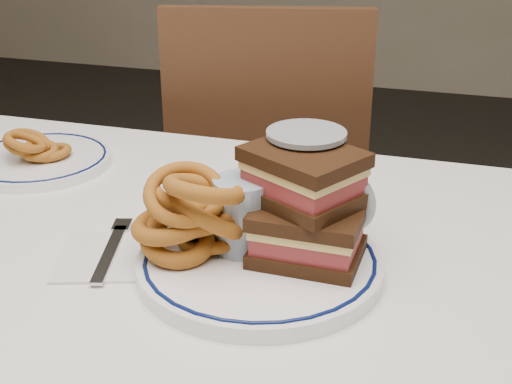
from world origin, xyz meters
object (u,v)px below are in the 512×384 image
(chair_far, at_px, (268,182))
(main_plate, at_px, (260,263))
(far_plate, at_px, (38,160))
(reuben_sandwich, at_px, (306,205))
(beer_mug, at_px, (307,192))

(chair_far, distance_m, main_plate, 0.85)
(chair_far, relative_size, far_plate, 3.99)
(reuben_sandwich, bearing_deg, beer_mug, 100.57)
(reuben_sandwich, bearing_deg, main_plate, -154.38)
(reuben_sandwich, bearing_deg, far_plate, 158.00)
(reuben_sandwich, height_order, far_plate, reuben_sandwich)
(reuben_sandwich, bearing_deg, chair_far, 108.86)
(main_plate, distance_m, far_plate, 0.51)
(far_plate, bearing_deg, main_plate, -26.61)
(main_plate, relative_size, beer_mug, 1.84)
(main_plate, relative_size, far_plate, 1.26)
(beer_mug, bearing_deg, reuben_sandwich, -79.43)
(chair_far, relative_size, main_plate, 3.16)
(beer_mug, relative_size, far_plate, 0.69)
(chair_far, distance_m, reuben_sandwich, 0.86)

